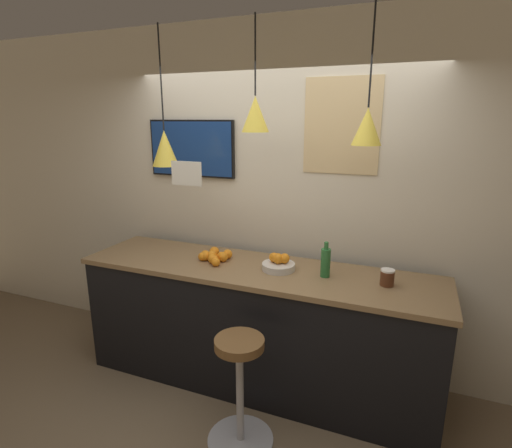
{
  "coord_description": "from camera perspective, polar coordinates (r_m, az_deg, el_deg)",
  "views": [
    {
      "loc": [
        1.09,
        -1.96,
        2.12
      ],
      "look_at": [
        0.0,
        0.73,
        1.35
      ],
      "focal_mm": 28.0,
      "sensor_mm": 36.0,
      "label": 1
    }
  ],
  "objects": [
    {
      "name": "fruit_bowl",
      "position": [
        3.06,
        3.28,
        -5.62
      ],
      "size": [
        0.25,
        0.25,
        0.13
      ],
      "color": "beige",
      "rests_on": "service_counter"
    },
    {
      "name": "hanging_menu_board",
      "position": [
        2.87,
        -9.91,
        7.12
      ],
      "size": [
        0.24,
        0.01,
        0.17
      ],
      "color": "silver"
    },
    {
      "name": "wall_poster",
      "position": [
        3.18,
        12.12,
        13.51
      ],
      "size": [
        0.58,
        0.01,
        0.72
      ],
      "color": "#DBBC84"
    },
    {
      "name": "pendant_lamp_left",
      "position": [
        3.27,
        -12.9,
        10.58
      ],
      "size": [
        0.21,
        0.21,
        1.04
      ],
      "color": "black"
    },
    {
      "name": "spread_jar",
      "position": [
        2.92,
        18.24,
        -7.28
      ],
      "size": [
        0.1,
        0.1,
        0.12
      ],
      "color": "#562D19",
      "rests_on": "service_counter"
    },
    {
      "name": "back_wall",
      "position": [
        3.41,
        2.96,
        3.44
      ],
      "size": [
        8.0,
        0.06,
        2.9
      ],
      "color": "beige",
      "rests_on": "ground_plane"
    },
    {
      "name": "service_counter",
      "position": [
        3.33,
        0.0,
        -14.31
      ],
      "size": [
        2.83,
        0.72,
        1.0
      ],
      "color": "black",
      "rests_on": "ground_plane"
    },
    {
      "name": "ground_plane",
      "position": [
        3.09,
        -5.8,
        -28.69
      ],
      "size": [
        14.0,
        14.0,
        0.0
      ],
      "primitive_type": "plane",
      "color": "#756047"
    },
    {
      "name": "juice_bottle",
      "position": [
        2.95,
        9.91,
        -5.38
      ],
      "size": [
        0.07,
        0.07,
        0.26
      ],
      "color": "#286B33",
      "rests_on": "service_counter"
    },
    {
      "name": "bar_stool",
      "position": [
        2.8,
        -2.33,
        -21.68
      ],
      "size": [
        0.45,
        0.45,
        0.77
      ],
      "color": "#B7B7BC",
      "rests_on": "ground_plane"
    },
    {
      "name": "mounted_tv",
      "position": [
        3.64,
        -9.2,
        10.59
      ],
      "size": [
        0.83,
        0.04,
        0.5
      ],
      "color": "black"
    },
    {
      "name": "pendant_lamp_right",
      "position": [
        2.7,
        15.6,
        13.32
      ],
      "size": [
        0.19,
        0.19,
        0.85
      ],
      "color": "black"
    },
    {
      "name": "orange_pile",
      "position": [
        3.26,
        -6.0,
        -4.6
      ],
      "size": [
        0.24,
        0.28,
        0.08
      ],
      "color": "orange",
      "rests_on": "service_counter"
    },
    {
      "name": "pendant_lamp_middle",
      "position": [
        2.89,
        -0.11,
        15.47
      ],
      "size": [
        0.19,
        0.19,
        0.77
      ],
      "color": "black"
    }
  ]
}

